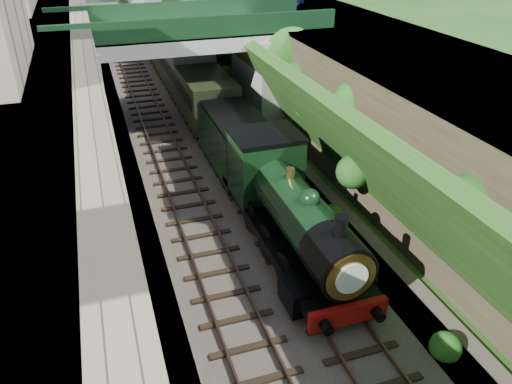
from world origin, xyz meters
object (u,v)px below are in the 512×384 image
at_px(locomotive, 291,212).
at_px(road_bridge, 198,63).
at_px(tender, 237,145).
at_px(tree, 287,55).

bearing_deg(locomotive, road_bridge, 90.99).
bearing_deg(tender, tree, 48.13).
height_order(tree, locomotive, tree).
bearing_deg(locomotive, tree, 69.52).
xyz_separation_m(tree, tender, (-4.71, -5.26, -3.03)).
bearing_deg(tree, locomotive, -110.48).
xyz_separation_m(road_bridge, tender, (0.26, -7.41, -2.46)).
distance_m(tree, tender, 7.68).
bearing_deg(tender, locomotive, -90.00).
relative_size(road_bridge, tree, 2.42).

